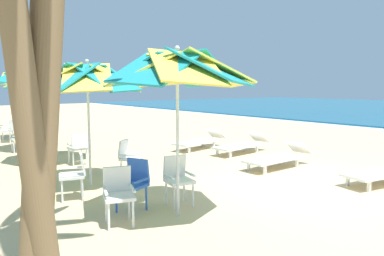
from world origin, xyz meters
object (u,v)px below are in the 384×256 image
at_px(plastic_chair_5, 78,146).
at_px(sun_lounger_2, 242,144).
at_px(plastic_chair_3, 75,173).
at_px(beach_umbrella_4, 16,80).
at_px(sun_lounger_3, 200,140).
at_px(beach_umbrella_3, 31,76).
at_px(plastic_chair_8, 34,138).
at_px(plastic_chair_1, 178,177).
at_px(plastic_chair_11, 8,129).
at_px(plastic_chair_9, 27,125).
at_px(plastic_chair_2, 118,192).
at_px(beach_umbrella_0, 177,70).
at_px(plastic_chair_0, 134,181).
at_px(sun_lounger_1, 279,157).
at_px(plastic_chair_6, 21,137).
at_px(plastic_chair_4, 129,156).
at_px(plastic_chair_7, 20,133).
at_px(beach_umbrella_2, 53,79).
at_px(beach_umbrella_1, 87,79).

distance_m(plastic_chair_5, sun_lounger_2, 4.89).
xyz_separation_m(plastic_chair_3, beach_umbrella_4, (-8.94, 1.02, 1.85)).
bearing_deg(plastic_chair_3, sun_lounger_3, 118.47).
bearing_deg(beach_umbrella_4, plastic_chair_3, -6.52).
distance_m(beach_umbrella_3, plastic_chair_8, 2.06).
distance_m(plastic_chair_1, plastic_chair_11, 9.80).
distance_m(plastic_chair_9, plastic_chair_11, 1.64).
bearing_deg(plastic_chair_2, plastic_chair_8, 175.21).
height_order(beach_umbrella_0, plastic_chair_3, beach_umbrella_0).
xyz_separation_m(plastic_chair_0, plastic_chair_11, (-9.56, -0.02, 0.00)).
relative_size(plastic_chair_3, sun_lounger_1, 0.40).
xyz_separation_m(plastic_chair_6, plastic_chair_9, (-3.78, 1.10, 0.00)).
bearing_deg(beach_umbrella_3, plastic_chair_4, 8.06).
bearing_deg(plastic_chair_5, plastic_chair_1, 2.25).
height_order(plastic_chair_5, sun_lounger_1, plastic_chair_5).
xyz_separation_m(plastic_chair_4, plastic_chair_7, (-5.95, -0.95, 0.00)).
xyz_separation_m(beach_umbrella_2, plastic_chair_5, (0.74, 0.35, -1.77)).
xyz_separation_m(beach_umbrella_0, plastic_chair_5, (-4.76, 0.16, -1.83)).
relative_size(plastic_chair_6, plastic_chair_7, 1.00).
relative_size(plastic_chair_0, plastic_chair_4, 1.00).
height_order(plastic_chair_4, plastic_chair_8, same).
distance_m(plastic_chair_7, plastic_chair_8, 1.57).
bearing_deg(beach_umbrella_1, plastic_chair_7, 179.78).
distance_m(plastic_chair_2, plastic_chair_3, 1.62).
height_order(plastic_chair_11, sun_lounger_3, plastic_chair_11).
relative_size(plastic_chair_6, sun_lounger_1, 0.40).
relative_size(beach_umbrella_2, plastic_chair_11, 3.04).
relative_size(beach_umbrella_3, sun_lounger_1, 1.28).
relative_size(beach_umbrella_2, plastic_chair_7, 3.04).
xyz_separation_m(beach_umbrella_2, beach_umbrella_3, (-2.38, 0.05, 0.14)).
bearing_deg(sun_lounger_3, plastic_chair_8, -117.07).
height_order(beach_umbrella_1, plastic_chair_5, beach_umbrella_1).
bearing_deg(sun_lounger_3, beach_umbrella_2, -99.45).
bearing_deg(beach_umbrella_4, plastic_chair_0, -2.68).
xyz_separation_m(plastic_chair_4, beach_umbrella_3, (-5.14, -0.73, 1.90)).
bearing_deg(plastic_chair_5, plastic_chair_9, 176.82).
xyz_separation_m(plastic_chair_2, plastic_chair_4, (-2.48, 1.50, 0.00)).
relative_size(plastic_chair_0, beach_umbrella_3, 0.31).
xyz_separation_m(beach_umbrella_4, plastic_chair_11, (0.60, -0.50, -1.85)).
bearing_deg(plastic_chair_2, beach_umbrella_2, 172.15).
height_order(plastic_chair_8, plastic_chair_9, same).
distance_m(plastic_chair_1, plastic_chair_7, 8.27).
distance_m(plastic_chair_7, plastic_chair_9, 2.98).
xyz_separation_m(plastic_chair_6, sun_lounger_2, (4.45, 5.39, -0.22)).
height_order(plastic_chair_1, beach_umbrella_3, beach_umbrella_3).
relative_size(beach_umbrella_1, plastic_chair_5, 3.04).
xyz_separation_m(plastic_chair_7, sun_lounger_1, (7.41, 4.46, -0.22)).
height_order(plastic_chair_7, sun_lounger_1, plastic_chair_7).
height_order(plastic_chair_6, sun_lounger_3, plastic_chair_6).
height_order(plastic_chair_5, sun_lounger_3, plastic_chair_5).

